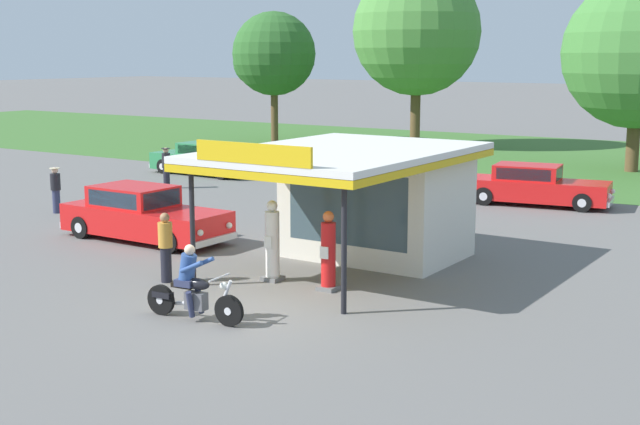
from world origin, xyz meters
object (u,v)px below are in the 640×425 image
(parked_car_back_row_centre, at_px, (204,160))
(gas_pump_offside, at_px, (328,254))
(parked_car_second_row_spare, at_px, (362,166))
(featured_classic_sedan, at_px, (143,215))
(motorcycle_with_rider, at_px, (192,289))
(bystander_strolling_foreground, at_px, (345,185))
(bystander_leaning_by_kiosk, at_px, (56,189))
(bystander_standing_back_lot, at_px, (166,246))
(gas_pump_nearside, at_px, (272,244))
(bystander_chatting_near_pumps, at_px, (166,167))
(parked_car_back_row_far_left, at_px, (535,186))

(parked_car_back_row_centre, bearing_deg, gas_pump_offside, -41.48)
(parked_car_back_row_centre, bearing_deg, parked_car_second_row_spare, 13.06)
(featured_classic_sedan, height_order, parked_car_second_row_spare, featured_classic_sedan)
(motorcycle_with_rider, relative_size, bystander_strolling_foreground, 1.57)
(bystander_leaning_by_kiosk, bearing_deg, bystander_standing_back_lot, -26.62)
(featured_classic_sedan, height_order, bystander_leaning_by_kiosk, bystander_leaning_by_kiosk)
(parked_car_second_row_spare, distance_m, bystander_strolling_foreground, 5.89)
(motorcycle_with_rider, height_order, bystander_standing_back_lot, bystander_standing_back_lot)
(gas_pump_offside, bearing_deg, parked_car_back_row_centre, 138.52)
(motorcycle_with_rider, distance_m, parked_car_second_row_spare, 19.97)
(gas_pump_offside, bearing_deg, gas_pump_nearside, 180.00)
(bystander_standing_back_lot, bearing_deg, parked_car_back_row_centre, 127.86)
(bystander_chatting_near_pumps, xyz_separation_m, bystander_strolling_foreground, (8.26, 0.38, -0.12))
(motorcycle_with_rider, bearing_deg, parked_car_second_row_spare, 110.52)
(bystander_leaning_by_kiosk, bearing_deg, bystander_chatting_near_pumps, 96.59)
(gas_pump_nearside, distance_m, bystander_standing_back_lot, 2.54)
(gas_pump_nearside, distance_m, bystander_chatting_near_pumps, 15.54)
(featured_classic_sedan, relative_size, parked_car_second_row_spare, 1.00)
(featured_classic_sedan, distance_m, parked_car_second_row_spare, 13.51)
(gas_pump_nearside, relative_size, bystander_standing_back_lot, 1.16)
(bystander_leaning_by_kiosk, height_order, bystander_strolling_foreground, bystander_leaning_by_kiosk)
(gas_pump_offside, bearing_deg, bystander_leaning_by_kiosk, 166.03)
(bystander_chatting_near_pumps, bearing_deg, bystander_strolling_foreground, 2.64)
(gas_pump_offside, relative_size, bystander_strolling_foreground, 1.24)
(gas_pump_offside, bearing_deg, parked_car_second_row_spare, 117.91)
(motorcycle_with_rider, distance_m, featured_classic_sedan, 8.31)
(parked_car_back_row_far_left, relative_size, bystander_chatting_near_pumps, 3.26)
(parked_car_second_row_spare, bearing_deg, bystander_strolling_foreground, -65.40)
(parked_car_back_row_far_left, height_order, bystander_standing_back_lot, bystander_standing_back_lot)
(featured_classic_sedan, bearing_deg, motorcycle_with_rider, -38.75)
(gas_pump_offside, distance_m, motorcycle_with_rider, 3.63)
(featured_classic_sedan, bearing_deg, gas_pump_nearside, -16.26)
(bystander_strolling_foreground, bearing_deg, gas_pump_offside, -60.38)
(parked_car_second_row_spare, xyz_separation_m, bystander_chatting_near_pumps, (-5.81, -5.73, 0.19))
(motorcycle_with_rider, distance_m, bystander_strolling_foreground, 14.11)
(gas_pump_offside, relative_size, bystander_chatting_near_pumps, 1.11)
(motorcycle_with_rider, relative_size, bystander_chatting_near_pumps, 1.40)
(featured_classic_sedan, relative_size, parked_car_back_row_centre, 1.01)
(gas_pump_offside, distance_m, parked_car_back_row_far_left, 13.84)
(bystander_chatting_near_pumps, bearing_deg, featured_classic_sedan, -50.82)
(gas_pump_nearside, bearing_deg, featured_classic_sedan, 163.74)
(gas_pump_nearside, relative_size, featured_classic_sedan, 0.36)
(parked_car_back_row_far_left, relative_size, bystander_standing_back_lot, 3.23)
(featured_classic_sedan, xyz_separation_m, parked_car_back_row_far_left, (7.55, 12.10, -0.04))
(gas_pump_nearside, xyz_separation_m, featured_classic_sedan, (-5.97, 1.74, -0.17))
(gas_pump_offside, bearing_deg, bystander_strolling_foreground, 119.62)
(featured_classic_sedan, height_order, parked_car_back_row_far_left, featured_classic_sedan)
(bystander_chatting_near_pumps, xyz_separation_m, bystander_leaning_by_kiosk, (0.72, -6.23, -0.05))
(motorcycle_with_rider, bearing_deg, bystander_standing_back_lot, 142.57)
(parked_car_back_row_centre, bearing_deg, featured_classic_sedan, -56.63)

